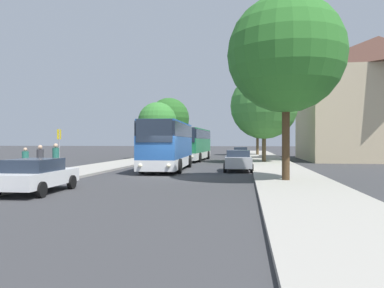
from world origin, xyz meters
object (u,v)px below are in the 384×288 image
at_px(parked_car_left_curb, 36,175).
at_px(pedestrian_waiting_far, 40,162).
at_px(parked_car_right_near, 238,160).
at_px(tree_left_near, 169,118).
at_px(pedestrian_walking_back, 25,162).
at_px(tree_right_near, 286,54).
at_px(bus_middle, 193,144).
at_px(tree_right_mid, 264,106).
at_px(parked_car_right_far, 241,153).
at_px(bus_stop_sign, 59,146).
at_px(pedestrian_waiting_near, 56,160).
at_px(tree_right_far, 258,111).
at_px(bus_front, 168,145).
at_px(tree_left_far, 157,122).

bearing_deg(parked_car_left_curb, pedestrian_waiting_far, 116.52).
bearing_deg(parked_car_right_near, tree_left_near, -70.76).
xyz_separation_m(parked_car_left_curb, pedestrian_walking_back, (-3.63, 5.01, 0.23)).
xyz_separation_m(parked_car_left_curb, tree_right_near, (10.73, 5.41, 5.92)).
distance_m(parked_car_right_near, pedestrian_walking_back, 13.99).
bearing_deg(bus_middle, tree_right_mid, -26.36).
xyz_separation_m(parked_car_right_far, tree_left_near, (-10.57, 6.90, 4.79)).
distance_m(bus_stop_sign, tree_right_mid, 21.17).
relative_size(pedestrian_waiting_near, tree_right_mid, 0.21).
distance_m(parked_car_left_curb, bus_stop_sign, 7.47).
bearing_deg(tree_right_far, tree_left_near, -162.49).
height_order(pedestrian_waiting_far, tree_right_near, tree_right_near).
distance_m(parked_car_right_far, bus_stop_sign, 27.78).
height_order(parked_car_right_far, pedestrian_waiting_near, pedestrian_waiting_near).
bearing_deg(pedestrian_waiting_far, bus_front, -77.57).
distance_m(parked_car_right_far, pedestrian_walking_back, 29.91).
distance_m(parked_car_left_curb, tree_left_far, 29.80).
distance_m(tree_right_near, tree_right_far, 38.12).
bearing_deg(tree_left_near, bus_stop_sign, -90.18).
xyz_separation_m(parked_car_right_near, pedestrian_waiting_far, (-10.38, -8.39, 0.27)).
bearing_deg(tree_left_far, tree_right_near, -62.38).
bearing_deg(pedestrian_walking_back, parked_car_left_curb, -175.66).
xyz_separation_m(tree_left_near, tree_right_near, (13.24, -34.03, 1.12)).
bearing_deg(tree_right_far, tree_left_far, -131.33).
xyz_separation_m(bus_stop_sign, tree_left_near, (0.10, 32.52, 3.69)).
bearing_deg(pedestrian_waiting_near, bus_middle, 49.02).
bearing_deg(parked_car_right_far, tree_left_near, -32.01).
bearing_deg(tree_left_near, tree_right_far, 17.51).
bearing_deg(tree_right_near, parked_car_right_far, 95.61).
distance_m(pedestrian_waiting_far, tree_right_mid, 23.26).
distance_m(parked_car_right_near, tree_left_near, 29.26).
xyz_separation_m(parked_car_right_near, tree_left_near, (-10.62, 26.84, 4.76)).
bearing_deg(bus_front, tree_left_near, 99.34).
bearing_deg(parked_car_right_near, tree_right_near, 107.66).
relative_size(tree_left_near, tree_right_mid, 0.95).
xyz_separation_m(parked_car_right_far, tree_right_near, (2.66, -27.13, 5.91)).
relative_size(pedestrian_waiting_near, tree_right_far, 0.19).
distance_m(bus_front, parked_car_right_far, 20.27).
relative_size(tree_right_near, tree_right_mid, 1.08).
xyz_separation_m(pedestrian_waiting_near, tree_left_near, (-0.70, 34.42, 4.44)).
height_order(bus_front, tree_left_near, tree_left_near).
relative_size(bus_front, tree_left_far, 1.53).
distance_m(parked_car_right_near, parked_car_right_far, 19.94).
bearing_deg(tree_right_near, bus_stop_sign, 173.55).
bearing_deg(bus_front, tree_left_far, 103.89).
relative_size(parked_car_right_far, tree_right_mid, 0.53).
height_order(tree_left_far, tree_right_near, tree_right_near).
relative_size(parked_car_left_curb, pedestrian_walking_back, 2.66).
distance_m(pedestrian_waiting_far, tree_left_far, 25.53).
bearing_deg(tree_left_near, parked_car_left_curb, -86.37).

